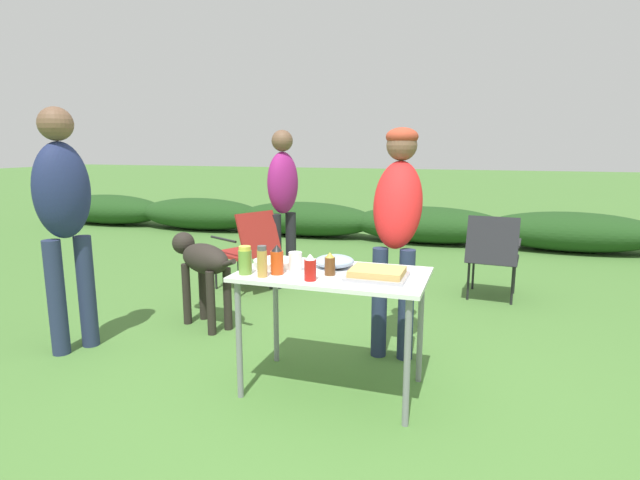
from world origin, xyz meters
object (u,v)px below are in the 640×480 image
object	(u,v)px
camp_chair_green_behind_table	(493,253)
relish_jar	(245,260)
paper_cup_stack	(295,262)
spice_jar	(262,262)
food_tray	(377,274)
hot_sauce_bottle	(277,260)
standing_person_in_olive_jacket	(64,208)
dog	(202,263)
folding_table	(333,285)
ketchup_bottle	(310,268)
standing_person_with_beanie	(397,213)
mixing_bowl	(334,261)
beer_bottle	(330,264)
standing_person_in_navy_coat	(283,194)
camp_chair_near_hedge	(249,247)
plate_stack	(275,263)

from	to	relation	value
camp_chair_green_behind_table	relish_jar	bearing A→B (deg)	-115.06
paper_cup_stack	spice_jar	bearing A→B (deg)	-125.33
spice_jar	food_tray	bearing A→B (deg)	15.71
spice_jar	hot_sauce_bottle	bearing A→B (deg)	56.86
standing_person_in_olive_jacket	dog	world-z (taller)	standing_person_in_olive_jacket
folding_table	ketchup_bottle	distance (m)	0.27
paper_cup_stack	standing_person_with_beanie	world-z (taller)	standing_person_with_beanie
ketchup_bottle	camp_chair_green_behind_table	xyz separation A→B (m)	(0.99, 2.44, -0.34)
standing_person_with_beanie	camp_chair_green_behind_table	xyz separation A→B (m)	(0.67, 1.52, -0.55)
standing_person_with_beanie	food_tray	bearing A→B (deg)	-90.00
dog	camp_chair_green_behind_table	world-z (taller)	camp_chair_green_behind_table
relish_jar	paper_cup_stack	bearing A→B (deg)	31.98
food_tray	mixing_bowl	world-z (taller)	mixing_bowl
ketchup_bottle	dog	size ratio (longest dim) A/B	0.19
mixing_bowl	camp_chair_green_behind_table	world-z (taller)	camp_chair_green_behind_table
beer_bottle	standing_person_with_beanie	xyz separation A→B (m)	(0.25, 0.77, 0.21)
food_tray	paper_cup_stack	world-z (taller)	paper_cup_stack
relish_jar	spice_jar	size ratio (longest dim) A/B	0.92
folding_table	hot_sauce_bottle	bearing A→B (deg)	-154.93
standing_person_in_olive_jacket	ketchup_bottle	bearing A→B (deg)	-71.45
relish_jar	standing_person_in_navy_coat	distance (m)	2.32
paper_cup_stack	spice_jar	xyz separation A→B (m)	(-0.13, -0.18, 0.03)
camp_chair_near_hedge	standing_person_in_navy_coat	bearing A→B (deg)	-19.38
standing_person_in_navy_coat	camp_chair_near_hedge	bearing A→B (deg)	166.39
hot_sauce_bottle	camp_chair_near_hedge	world-z (taller)	hot_sauce_bottle
relish_jar	standing_person_in_olive_jacket	bearing A→B (deg)	173.03
standing_person_with_beanie	standing_person_in_navy_coat	size ratio (longest dim) A/B	0.98
plate_stack	mixing_bowl	distance (m)	0.37
plate_stack	camp_chair_green_behind_table	distance (m)	2.58
plate_stack	hot_sauce_bottle	world-z (taller)	hot_sauce_bottle
ketchup_bottle	standing_person_with_beanie	bearing A→B (deg)	70.69
paper_cup_stack	camp_chair_near_hedge	distance (m)	2.18
folding_table	paper_cup_stack	xyz separation A→B (m)	(-0.22, -0.04, 0.13)
folding_table	hot_sauce_bottle	world-z (taller)	hot_sauce_bottle
mixing_bowl	camp_chair_near_hedge	world-z (taller)	camp_chair_near_hedge
standing_person_in_navy_coat	dog	size ratio (longest dim) A/B	2.01
standing_person_with_beanie	spice_jar	bearing A→B (deg)	-124.79
beer_bottle	mixing_bowl	bearing A→B (deg)	99.46
standing_person_in_navy_coat	camp_chair_near_hedge	xyz separation A→B (m)	(-0.27, -0.27, -0.52)
mixing_bowl	standing_person_with_beanie	world-z (taller)	standing_person_with_beanie
hot_sauce_bottle	camp_chair_green_behind_table	distance (m)	2.68
plate_stack	standing_person_in_navy_coat	distance (m)	2.15
dog	camp_chair_near_hedge	distance (m)	1.02
dog	camp_chair_near_hedge	size ratio (longest dim) A/B	0.98
folding_table	food_tray	xyz separation A→B (m)	(0.27, -0.05, 0.10)
standing_person_in_olive_jacket	paper_cup_stack	bearing A→B (deg)	-66.39
plate_stack	dog	xyz separation A→B (m)	(-0.96, 0.71, -0.23)
ketchup_bottle	standing_person_in_olive_jacket	size ratio (longest dim) A/B	0.09
food_tray	paper_cup_stack	distance (m)	0.50
folding_table	mixing_bowl	world-z (taller)	mixing_bowl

